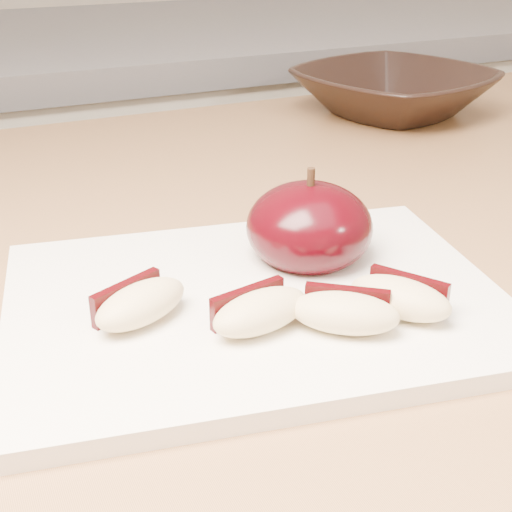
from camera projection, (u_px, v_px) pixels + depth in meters
name	position (u px, v px, depth m)	size (l,w,h in m)	color
back_cabinet	(104.00, 292.00, 1.32)	(2.40, 0.62, 0.94)	silver
cutting_board	(256.00, 303.00, 0.42)	(0.28, 0.21, 0.01)	white
apple_half	(309.00, 227.00, 0.45)	(0.11, 0.11, 0.07)	black
apple_wedge_a	(139.00, 303.00, 0.38)	(0.06, 0.05, 0.02)	beige
apple_wedge_b	(259.00, 311.00, 0.38)	(0.06, 0.04, 0.02)	beige
apple_wedge_c	(345.00, 312.00, 0.38)	(0.06, 0.06, 0.02)	beige
apple_wedge_d	(401.00, 297.00, 0.39)	(0.05, 0.06, 0.02)	beige
bowl	(393.00, 92.00, 0.80)	(0.21, 0.21, 0.05)	black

